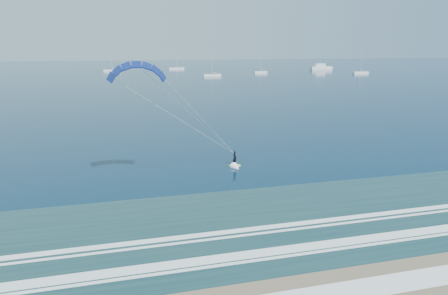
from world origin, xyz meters
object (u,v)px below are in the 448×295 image
at_px(sailboat_4, 176,68).
at_px(sailboat_6, 361,73).
at_px(motor_yacht, 321,67).
at_px(kitesurfer_rig, 192,115).
at_px(sailboat_5, 261,72).
at_px(sailboat_2, 112,70).
at_px(sailboat_3, 212,75).

relative_size(sailboat_4, sailboat_6, 1.09).
bearing_deg(motor_yacht, kitesurfer_rig, -121.36).
xyz_separation_m(sailboat_4, sailboat_5, (41.25, -53.66, -0.02)).
height_order(motor_yacht, sailboat_6, sailboat_6).
relative_size(sailboat_5, sailboat_6, 0.86).
distance_m(kitesurfer_rig, sailboat_2, 216.76).
distance_m(kitesurfer_rig, sailboat_4, 232.98).
xyz_separation_m(motor_yacht, sailboat_5, (-51.41, -24.73, -0.94)).
height_order(sailboat_4, sailboat_6, sailboat_4).
bearing_deg(sailboat_5, sailboat_6, -18.69).
distance_m(sailboat_3, sailboat_4, 71.49).
bearing_deg(sailboat_2, sailboat_4, 19.12).
relative_size(motor_yacht, sailboat_4, 1.10).
height_order(sailboat_5, sailboat_6, sailboat_6).
distance_m(sailboat_5, sailboat_6, 56.68).
bearing_deg(sailboat_3, sailboat_6, -0.56).
distance_m(kitesurfer_rig, sailboat_6, 202.65).
xyz_separation_m(sailboat_3, sailboat_5, (32.70, 17.32, -0.01)).
distance_m(sailboat_3, sailboat_5, 37.00).
bearing_deg(sailboat_2, sailboat_6, -22.71).
bearing_deg(sailboat_6, sailboat_2, 157.29).
height_order(kitesurfer_rig, motor_yacht, kitesurfer_rig).
distance_m(motor_yacht, sailboat_6, 42.97).
distance_m(motor_yacht, sailboat_3, 94.04).
bearing_deg(motor_yacht, sailboat_2, 173.90).
distance_m(sailboat_2, sailboat_6, 148.40).
xyz_separation_m(sailboat_2, sailboat_6, (136.90, -57.28, -0.01)).
bearing_deg(sailboat_6, sailboat_4, 142.89).
bearing_deg(sailboat_4, sailboat_3, -83.13).
distance_m(kitesurfer_rig, motor_yacht, 236.59).
height_order(sailboat_3, sailboat_6, sailboat_3).
xyz_separation_m(sailboat_4, sailboat_6, (94.95, -71.82, -0.01)).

